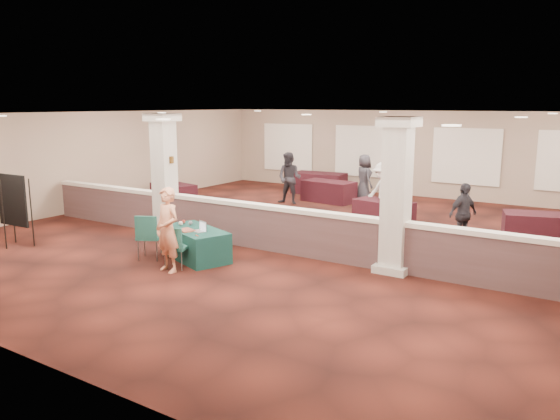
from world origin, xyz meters
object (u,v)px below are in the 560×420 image
Objects in this scene: conf_chair_side at (148,233)px; far_table_back_center at (329,191)px; near_table at (195,244)px; far_table_front_left at (174,193)px; attendee_a at (289,178)px; easel_board at (12,201)px; far_table_back_left at (319,183)px; attendee_c at (463,214)px; conf_chair_main at (175,244)px; far_table_front_right at (541,228)px; attendee_b at (383,192)px; attendee_d at (364,178)px; woman at (168,230)px; far_table_front_center at (384,212)px.

far_table_back_center is at bearing 63.04° from conf_chair_side.
conf_chair_side is at bearing -89.71° from far_table_back_center.
far_table_front_left reaches higher than near_table.
easel_board is at bearing -115.05° from attendee_a.
far_table_back_left is 1.29× the size of attendee_c.
conf_chair_side is (-0.98, 0.20, 0.07)m from conf_chair_main.
attendee_a is at bearing 172.03° from far_table_front_right.
attendee_c is (9.18, 6.08, -0.36)m from easel_board.
conf_chair_side is 7.13m from far_table_front_left.
conf_chair_side is 0.57× the size of far_table_front_right.
attendee_b reaches higher than far_table_front_left.
conf_chair_side is 9.45m from attendee_d.
far_table_front_right is at bearing 19.55° from attendee_b.
woman is 10.77m from far_table_back_left.
far_table_back_left is 1.18× the size of attendee_d.
easel_board is 0.97× the size of far_table_back_center.
easel_board is 9.97m from attendee_b.
easel_board reaches higher than far_table_front_right.
far_table_front_center is 5.64m from far_table_back_left.
attendee_d is at bearing -18.38° from far_table_back_left.
far_table_back_left is at bearing 156.52° from far_table_front_right.
conf_chair_main is 0.54× the size of attendee_d.
conf_chair_side is at bearing -115.18° from far_table_front_center.
far_table_front_right is 8.30m from attendee_a.
near_table is at bearing 10.39° from conf_chair_side.
conf_chair_main is at bearing -132.88° from far_table_front_right.
attendee_a reaches higher than far_table_back_center.
attendee_c is (6.58, -2.50, -0.12)m from attendee_a.
far_table_back_center is 1.56m from attendee_a.
conf_chair_side is at bearing -83.20° from far_table_back_left.
near_table is 6.56m from attendee_c.
woman is at bearing 4.46° from easel_board.
easel_board reaches higher than attendee_d.
far_table_back_left is at bearing 75.40° from easel_board.
far_table_back_center is at bearing 35.65° from far_table_front_left.
far_table_front_left is (-5.32, 4.89, 0.00)m from near_table.
woman is 9.79m from attendee_d.
woman is at bearing -84.19° from attendee_a.
far_table_back_center is at bearing 40.29° from attendee_a.
easel_board is at bearing -139.27° from near_table.
far_table_back_center reaches higher than far_table_front_center.
conf_chair_main is 9.12m from far_table_front_right.
conf_chair_main is (0.17, -0.83, 0.20)m from near_table.
far_table_front_right is 1.17× the size of attendee_c.
woman is 1.00× the size of attendee_b.
woman is 7.18m from attendee_c.
attendee_d is at bearing 99.89° from woman.
near_table is 4.76m from easel_board.
attendee_b is (-4.33, 0.15, 0.52)m from far_table_front_right.
near_table is at bearing -42.60° from far_table_front_left.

